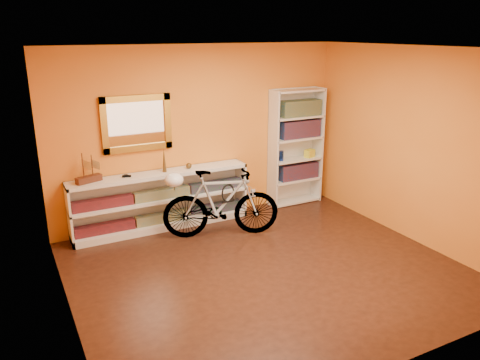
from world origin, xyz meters
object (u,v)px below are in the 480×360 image
console_unit (162,201)px  bookcase (296,147)px  helmet (174,180)px  bicycle (221,203)px

console_unit → bookcase: (2.32, 0.03, 0.52)m
bookcase → helmet: size_ratio=7.44×
console_unit → bookcase: bearing=0.6°
bicycle → helmet: bearing=90.0°
bookcase → helmet: 2.32m
console_unit → helmet: 0.62m
console_unit → bicycle: bearing=-45.1°
helmet → console_unit: bearing=95.8°
console_unit → bookcase: 2.38m
console_unit → helmet: bearing=-84.2°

